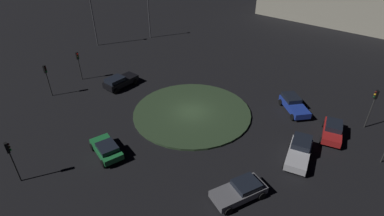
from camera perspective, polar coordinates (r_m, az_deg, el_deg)
name	(u,v)px	position (r m, az deg, el deg)	size (l,w,h in m)	color
ground_plane	(192,113)	(33.28, 0.00, -0.95)	(122.13, 122.13, 0.00)	black
roundabout_island	(192,112)	(33.22, 0.00, -0.79)	(12.95, 12.95, 0.22)	#2D4228
car_green	(107,149)	(28.32, -15.95, -7.48)	(3.58, 4.15, 1.33)	#1E7238
car_red	(333,130)	(32.46, 25.22, -3.86)	(3.38, 4.44, 1.45)	red
car_grey	(240,191)	(24.02, 9.14, -15.26)	(4.64, 3.53, 1.33)	slate
car_silver	(299,151)	(28.56, 19.76, -7.78)	(3.66, 4.79, 1.49)	silver
car_black	(120,81)	(39.21, -13.58, 4.97)	(4.28, 4.54, 1.54)	black
car_blue	(294,104)	(35.18, 18.78, 0.64)	(2.45, 4.52, 1.46)	#1E38A5
traffic_light_northwest	(78,60)	(41.87, -20.82, 8.45)	(0.40, 0.37, 3.83)	#2D2D2D
traffic_light_southwest	(10,155)	(27.37, -31.29, -7.58)	(0.40, 0.37, 3.97)	#2D2D2D
traffic_light_west	(47,75)	(39.11, -25.96, 5.73)	(0.38, 0.35, 3.98)	#2D2D2D
traffic_light_east	(374,102)	(34.36, 31.28, 1.03)	(0.38, 0.33, 4.35)	#2D2D2D
streetlamp_northwest	(92,12)	(52.89, -18.49, 16.91)	(0.55, 0.55, 8.26)	#4C4C51
streetlamp_north	(149,12)	(54.90, -8.26, 17.62)	(0.45, 0.45, 7.37)	#4C4C51
store_building	(354,2)	(70.27, 28.46, 17.28)	(34.81, 33.10, 8.56)	#ADA893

